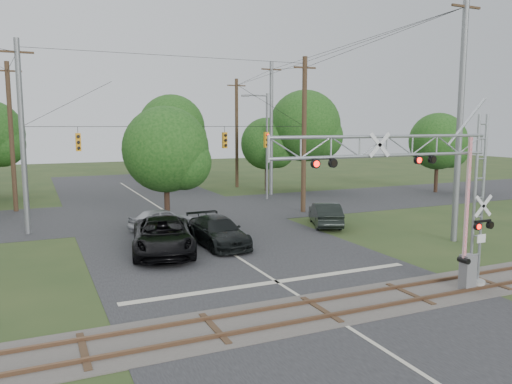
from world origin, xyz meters
name	(u,v)px	position (x,y,z in m)	size (l,w,h in m)	color
ground	(354,332)	(0.00, 0.00, 0.00)	(160.00, 160.00, 0.00)	#283C1B
road_main	(236,257)	(0.00, 10.00, 0.01)	(14.00, 90.00, 0.02)	#242426
road_cross	(167,212)	(0.00, 24.00, 0.01)	(90.00, 12.00, 0.02)	#242426
railroad_track	(321,310)	(0.00, 2.00, 0.03)	(90.00, 3.20, 0.17)	#47423D
crossing_gantry	(424,187)	(4.16, 1.64, 4.27)	(9.78, 0.89, 6.95)	#969691
traffic_signal_span	(193,137)	(0.93, 20.00, 5.71)	(19.34, 0.36, 11.50)	slate
pickup_black	(163,236)	(-3.14, 12.23, 0.90)	(2.99, 6.49, 1.80)	black
car_dark	(218,232)	(-0.03, 12.57, 0.78)	(2.18, 5.35, 1.55)	black
sedan_silver	(162,219)	(-1.85, 17.79, 0.70)	(1.66, 4.13, 1.41)	#A3A4AB
suv_dark	(325,214)	(8.22, 14.83, 0.77)	(1.63, 4.68, 1.54)	black
streetlight	(265,141)	(9.62, 27.02, 5.18)	(2.47, 0.26, 9.26)	slate
utility_poles	(213,132)	(3.26, 22.50, 6.04)	(26.12, 28.45, 13.51)	#3C2F1B
treeline	(142,134)	(0.19, 33.04, 5.73)	(57.84, 26.02, 10.00)	#332117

